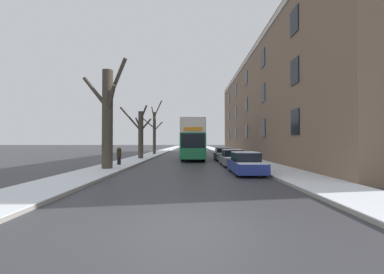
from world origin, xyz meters
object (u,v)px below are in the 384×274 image
Objects in this scene: double_decker_bus at (193,138)px; parked_car_1 at (233,158)px; pedestrian_left_sidewalk at (120,155)px; parked_car_2 at (224,154)px; parked_car_0 at (246,164)px; bare_tree_left_1 at (141,133)px; bare_tree_left_2 at (155,131)px; bare_tree_left_0 at (108,116)px.

parked_car_1 is at bearing -68.48° from double_decker_bus.
double_decker_bus is 10.82m from pedestrian_left_sidewalk.
double_decker_bus is 4.16m from parked_car_2.
pedestrian_left_sidewalk is (-9.22, 4.72, 0.28)m from parked_car_0.
parked_car_1 is at bearing -38.40° from bare_tree_left_1.
bare_tree_left_2 reaches higher than bare_tree_left_1.
bare_tree_left_1 is 1.40× the size of parked_car_0.
double_decker_bus is at bearing -57.59° from bare_tree_left_2.
bare_tree_left_2 is (0.04, 10.18, 0.67)m from bare_tree_left_1.
pedestrian_left_sidewalk is (0.00, 2.91, -2.89)m from bare_tree_left_0.
double_decker_bus is (5.84, 1.05, -0.54)m from bare_tree_left_1.
bare_tree_left_2 is 1.83× the size of parked_car_1.
pedestrian_left_sidewalk is at bearing -176.07° from parked_car_1.
parked_car_2 is (-0.00, 11.77, 0.01)m from parked_car_0.
double_decker_bus reaches higher than pedestrian_left_sidewalk.
bare_tree_left_0 reaches higher than parked_car_1.
bare_tree_left_0 is at bearing 168.92° from parked_car_0.
double_decker_bus is 2.41× the size of parked_car_2.
pedestrian_left_sidewalk is (-0.13, -7.84, -2.08)m from bare_tree_left_1.
pedestrian_left_sidewalk is (-9.22, -7.05, 0.27)m from parked_car_2.
bare_tree_left_2 is at bearing 117.50° from parked_car_1.
bare_tree_left_2 is 19.83m from parked_car_1.
bare_tree_left_2 is at bearing 129.53° from parked_car_2.
parked_car_0 is (9.05, -22.73, -3.04)m from bare_tree_left_2.
bare_tree_left_0 is 20.93m from bare_tree_left_2.
bare_tree_left_0 reaches higher than pedestrian_left_sidewalk.
bare_tree_left_0 reaches higher than parked_car_2.
parked_car_1 is 6.42m from parked_car_2.
bare_tree_left_2 is 24.65m from parked_car_0.
parked_car_1 reaches higher than parked_car_0.
parked_car_2 is at bearing -50.47° from bare_tree_left_2.
parked_car_2 is (9.23, 9.96, -3.15)m from bare_tree_left_0.
bare_tree_left_0 is 1.65× the size of parked_car_2.
bare_tree_left_2 is 14.54m from parked_car_2.
bare_tree_left_1 is 9.42m from parked_car_2.
bare_tree_left_2 reaches higher than parked_car_0.
double_decker_bus is 9.06m from parked_car_1.
pedestrian_left_sidewalk reaches higher than parked_car_2.
parked_car_2 reaches higher than parked_car_1.
parked_car_2 is (9.05, -10.96, -3.02)m from bare_tree_left_2.
double_decker_bus is at bearing 63.15° from bare_tree_left_0.
double_decker_bus reaches higher than parked_car_0.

